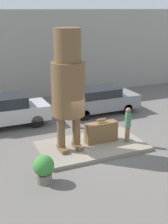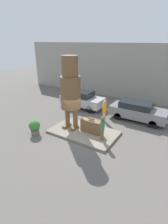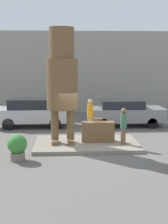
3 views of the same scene
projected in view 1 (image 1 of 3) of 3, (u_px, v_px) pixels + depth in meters
name	position (u px, v px, depth m)	size (l,w,h in m)	color
ground_plane	(92.00, 148.00, 14.18)	(60.00, 60.00, 0.00)	#605B56
pedestal	(92.00, 146.00, 14.15)	(4.73, 2.82, 0.16)	gray
building_backdrop	(34.00, 55.00, 21.40)	(28.00, 0.60, 5.97)	gray
statue_figure	(68.00, 81.00, 12.77)	(1.40, 1.40, 5.16)	brown
giant_suitcase	(101.00, 132.00, 14.29)	(1.50, 0.46, 1.13)	brown
tourist	(128.00, 123.00, 14.16)	(0.28, 0.28, 1.65)	brown
parked_car_silver	(7.00, 110.00, 16.51)	(4.25, 1.85, 1.68)	#B7B7BC
parked_car_grey	(100.00, 100.00, 18.61)	(4.53, 1.83, 1.57)	gray
planter_pot	(44.00, 168.00, 11.20)	(0.77, 0.77, 1.06)	#70665B
worker_hivis	(77.00, 110.00, 16.23)	(0.31, 0.31, 1.83)	tan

